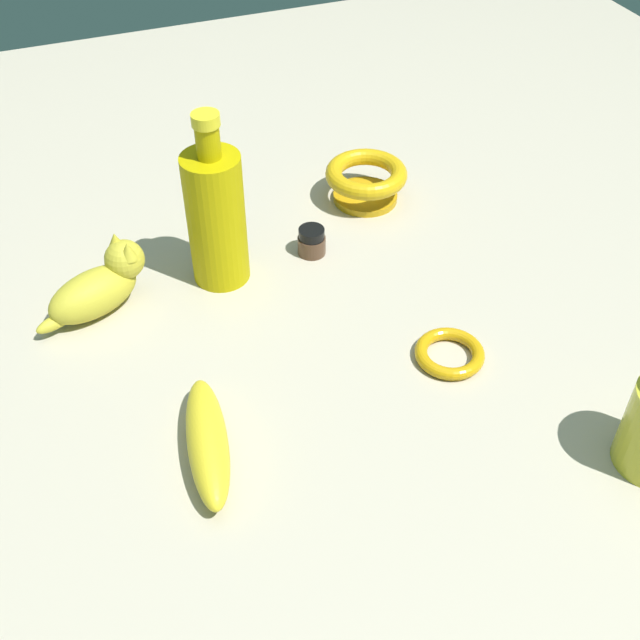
# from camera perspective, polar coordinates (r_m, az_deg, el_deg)

# --- Properties ---
(ground) EXTENTS (2.00, 2.00, 0.00)m
(ground) POSITION_cam_1_polar(r_m,az_deg,el_deg) (0.94, -0.00, -2.00)
(ground) COLOR #BCB29E
(bangle) EXTENTS (0.08, 0.08, 0.02)m
(bangle) POSITION_cam_1_polar(r_m,az_deg,el_deg) (0.94, 9.35, -2.40)
(bangle) COLOR #CD940E
(bangle) RESTS_ON ground
(bottle_tall) EXTENTS (0.07, 0.07, 0.23)m
(bottle_tall) POSITION_cam_1_polar(r_m,az_deg,el_deg) (0.99, -7.53, 7.48)
(bottle_tall) COLOR #B9A605
(bottle_tall) RESTS_ON ground
(banana) EXTENTS (0.07, 0.18, 0.04)m
(banana) POSITION_cam_1_polar(r_m,az_deg,el_deg) (0.83, -8.14, -8.69)
(banana) COLOR yellow
(banana) RESTS_ON ground
(bowl) EXTENTS (0.12, 0.12, 0.06)m
(bowl) POSITION_cam_1_polar(r_m,az_deg,el_deg) (1.17, 3.35, 10.17)
(bowl) COLOR #C39111
(bowl) RESTS_ON ground
(cat_figurine) EXTENTS (0.15, 0.10, 0.09)m
(cat_figurine) POSITION_cam_1_polar(r_m,az_deg,el_deg) (1.01, -15.61, 2.44)
(cat_figurine) COLOR gold
(cat_figurine) RESTS_ON ground
(nail_polish_jar) EXTENTS (0.04, 0.04, 0.04)m
(nail_polish_jar) POSITION_cam_1_polar(r_m,az_deg,el_deg) (1.07, -0.61, 5.71)
(nail_polish_jar) COLOR #513524
(nail_polish_jar) RESTS_ON ground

